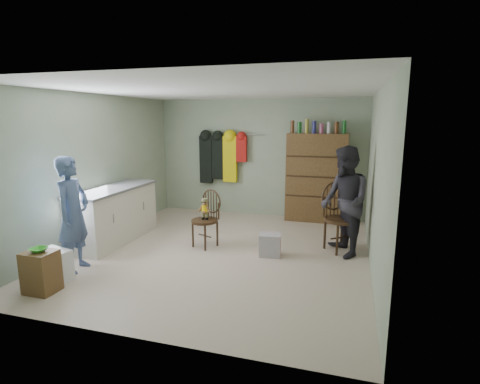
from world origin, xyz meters
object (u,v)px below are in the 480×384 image
(chair_far, at_px, (338,214))
(counter, at_px, (114,214))
(chair_front, at_px, (207,215))
(dresser, at_px, (316,177))

(chair_far, bearing_deg, counter, 152.18)
(counter, relative_size, chair_front, 1.96)
(counter, relative_size, chair_far, 1.69)
(chair_front, relative_size, chair_far, 0.86)
(counter, relative_size, dresser, 0.90)
(counter, distance_m, dresser, 3.96)
(chair_far, height_order, dresser, dresser)
(counter, height_order, chair_far, chair_far)
(dresser, bearing_deg, chair_front, -126.95)
(chair_front, xyz_separation_m, dresser, (1.58, 2.09, 0.38))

